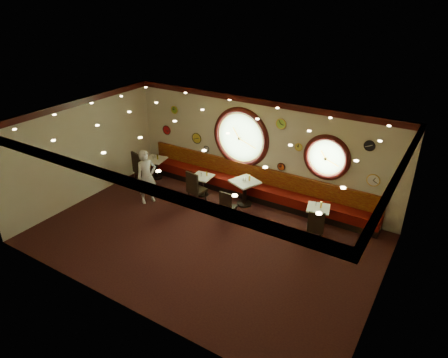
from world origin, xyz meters
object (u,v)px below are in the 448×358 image
Objects in this scene: condiment_c_pepper at (245,179)px; condiment_b_salt at (201,174)px; condiment_c_bottle at (249,178)px; condiment_a_pepper at (153,158)px; waiter at (147,177)px; condiment_a_bottle at (157,157)px; condiment_d_bottle at (321,205)px; table_c at (245,190)px; condiment_a_salt at (155,157)px; table_b at (202,183)px; condiment_b_bottle at (207,174)px; condiment_c_salt at (243,179)px; condiment_b_pepper at (201,175)px; condiment_d_salt at (316,204)px; chair_a at (140,167)px; table_a at (156,166)px; chair_c at (227,204)px; chair_d at (315,225)px; chair_b at (195,186)px; table_d at (318,215)px.

condiment_b_salt is at bearing -173.84° from condiment_c_pepper.
condiment_a_pepper is at bearing -177.76° from condiment_c_bottle.
waiter is (-2.69, -1.43, -0.01)m from condiment_c_pepper.
condiment_d_bottle is (5.91, -0.08, -0.06)m from condiment_a_bottle.
table_c is 10.22× the size of condiment_a_salt.
table_b is 0.30m from condiment_b_salt.
waiter is at bearing -57.49° from condiment_a_salt.
condiment_b_bottle is 1.89m from waiter.
condiment_c_salt is at bearing -163.38° from condiment_c_pepper.
condiment_b_pepper is 0.18m from condiment_b_bottle.
condiment_d_salt is 3.76m from condiment_b_pepper.
chair_a is at bearing -174.18° from condiment_d_bottle.
table_a is 0.37m from condiment_a_bottle.
chair_c is (3.60, -1.08, 0.08)m from table_a.
table_c is 10.35× the size of condiment_b_salt.
condiment_a_pepper is at bearing 179.16° from condiment_b_bottle.
condiment_c_salt is 0.57× the size of condiment_d_bottle.
table_a is at bearing 152.09° from chair_d.
condiment_a_salt is at bearing 174.57° from condiment_b_salt.
condiment_c_bottle is at bearing 139.24° from chair_d.
table_a is 7.09× the size of condiment_c_pepper.
chair_a is at bearing -175.39° from chair_b.
condiment_b_bottle is at bearing -179.57° from condiment_d_bottle.
condiment_d_salt is 0.62× the size of condiment_c_bottle.
waiter is (-1.39, -0.59, 0.22)m from chair_b.
condiment_c_salt is at bearing 3.34° from condiment_b_bottle.
condiment_c_salt reaches higher than table_d.
waiter is (0.94, -1.37, 0.08)m from condiment_a_pepper.
table_b is at bearing -170.24° from condiment_c_bottle.
condiment_a_pepper reaches higher than condiment_d_salt.
chair_b is (0.18, -0.65, 0.22)m from table_b.
table_a is 5.96m from table_d.
table_d is at bearing -49.50° from waiter.
chair_c is 3.79m from condiment_a_pepper.
condiment_d_bottle is at bearing -0.80° from condiment_a_bottle.
condiment_d_bottle is at bearing 80.59° from chair_d.
chair_c reaches higher than condiment_b_salt.
condiment_a_bottle is 1.65m from waiter.
table_d is 5.88m from condiment_a_bottle.
condiment_d_bottle is at bearing -3.69° from condiment_c_bottle.
condiment_c_pepper is at bearing 7.18° from table_b.
chair_c is 5.96× the size of condiment_a_pepper.
chair_d is at bearing -10.89° from condiment_b_bottle.
condiment_a_salt reaches higher than table_d.
condiment_b_pepper is (2.11, -0.22, 0.27)m from table_a.
condiment_c_salt reaches higher than condiment_b_salt.
condiment_b_salt is 0.90× the size of condiment_c_salt.
condiment_b_pepper is at bearing -171.46° from condiment_c_pepper.
condiment_b_salt is 0.19m from condiment_b_bottle.
chair_b is at bearing -167.28° from condiment_d_salt.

